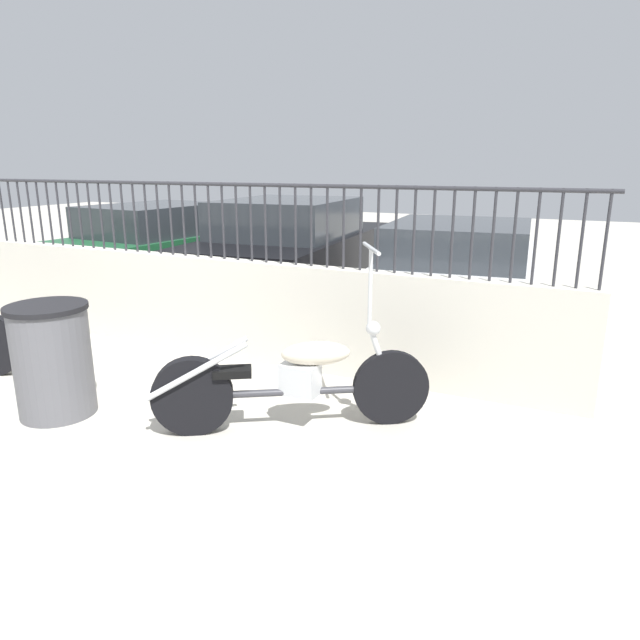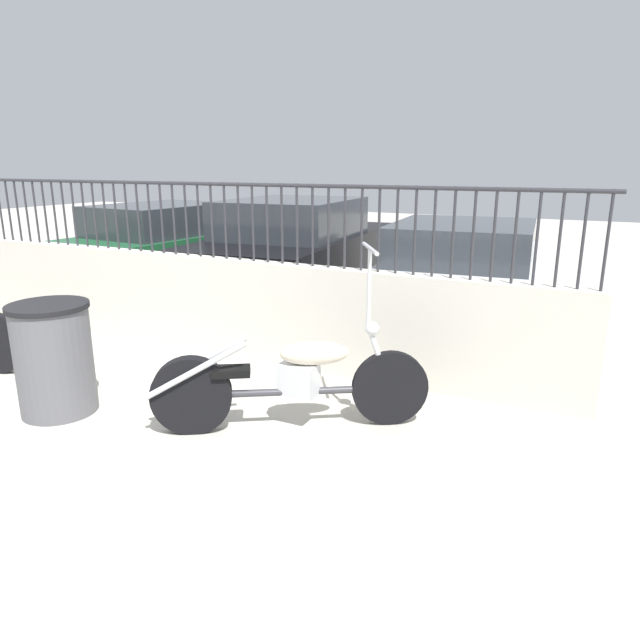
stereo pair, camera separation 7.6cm
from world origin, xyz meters
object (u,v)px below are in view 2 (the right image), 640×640
object	(u,v)px
motorcycle_dark_grey	(280,381)
car_white	(462,271)
car_green	(169,243)
car_black	(297,248)
trash_bin	(54,359)

from	to	relation	value
motorcycle_dark_grey	car_white	world-z (taller)	motorcycle_dark_grey
car_green	car_black	distance (m)	2.39
car_green	car_white	size ratio (longest dim) A/B	1.06
trash_bin	motorcycle_dark_grey	bearing A→B (deg)	16.80
car_green	car_white	bearing A→B (deg)	-87.87
car_green	trash_bin	bearing A→B (deg)	-144.85
trash_bin	car_black	distance (m)	4.57
motorcycle_dark_grey	car_black	world-z (taller)	car_black
car_black	trash_bin	bearing A→B (deg)	178.65
motorcycle_dark_grey	trash_bin	xyz separation A→B (m)	(-1.77, -0.54, 0.07)
motorcycle_dark_grey	car_white	bearing A→B (deg)	50.65
trash_bin	car_black	bearing A→B (deg)	93.51
car_white	car_green	bearing A→B (deg)	82.48
motorcycle_dark_grey	car_green	size ratio (longest dim) A/B	0.42
car_black	car_white	size ratio (longest dim) A/B	1.06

